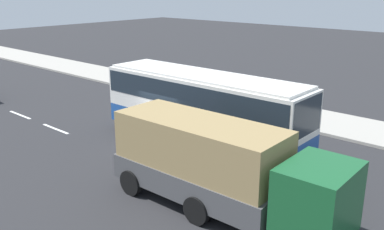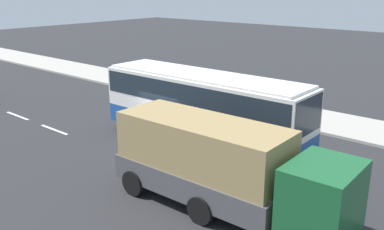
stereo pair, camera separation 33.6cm
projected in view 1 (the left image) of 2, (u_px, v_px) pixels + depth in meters
ground_plane at (157, 145)px, 20.57m from camera, size 120.00×120.00×0.00m
sidewalk_curb at (256, 107)px, 26.72m from camera, size 80.00×4.00×0.15m
lane_centreline at (152, 167)px, 18.11m from camera, size 36.10×0.16×0.01m
coach_bus at (203, 102)px, 19.88m from camera, size 10.58×2.85×3.51m
cargo_truck at (220, 166)px, 14.13m from camera, size 8.50×2.72×3.06m
pedestrian_near_curb at (298, 101)px, 24.12m from camera, size 0.32×0.32×1.63m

